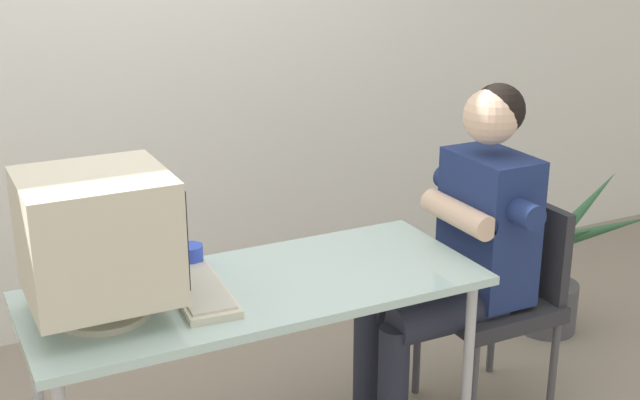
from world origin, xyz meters
The scene contains 7 objects.
desk centered at (0.00, 0.00, 0.65)m, with size 1.47×0.60×0.71m.
crt_monitor centered at (-0.49, -0.01, 0.96)m, with size 0.42×0.39×0.44m.
keyboard centered at (-0.19, 0.00, 0.73)m, with size 0.19×0.42×0.03m.
office_chair centered at (1.00, 0.01, 0.47)m, with size 0.43×0.43×0.82m.
person_seated centered at (0.81, 0.01, 0.69)m, with size 0.74×0.55×1.28m.
potted_plant centered at (1.60, 0.39, 0.35)m, with size 0.75×0.79×0.78m.
desk_mug centered at (-0.15, 0.22, 0.75)m, with size 0.09×0.10×0.08m.
Camera 1 is at (-0.94, -2.31, 1.84)m, focal length 47.79 mm.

